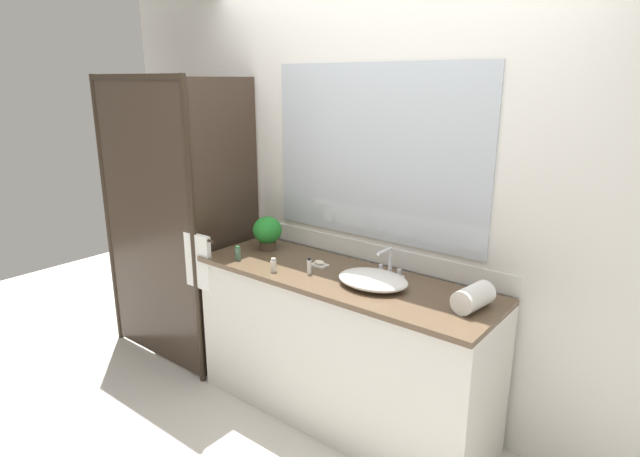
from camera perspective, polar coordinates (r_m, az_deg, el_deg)
The scene contains 12 objects.
ground_plane at distance 3.42m, azimuth 2.08°, elevation -19.35°, with size 8.00×8.00×0.00m, color silver.
wall_back_with_mirror at distance 3.15m, azimuth 6.07°, elevation 3.61°, with size 4.40×0.06×2.60m.
vanity_cabinet at distance 3.19m, azimuth 2.27°, elevation -12.63°, with size 1.80×0.58×0.90m.
shower_enclosure at distance 3.71m, azimuth -15.56°, elevation 0.38°, with size 1.20×0.59×2.00m.
sink_basin at distance 2.85m, azimuth 5.71°, elevation -5.50°, with size 0.40×0.30×0.07m, color white.
faucet at distance 2.97m, azimuth 7.43°, elevation -4.14°, with size 0.17×0.15×0.18m.
potted_plant at distance 3.42m, azimuth -5.68°, elevation -0.33°, with size 0.19×0.19×0.22m.
soap_dish at distance 3.13m, azimuth -0.07°, elevation -3.83°, with size 0.10×0.07×0.04m.
amenity_bottle_body_wash at distance 3.27m, azimuth -8.83°, elevation -2.67°, with size 0.03×0.03×0.09m.
amenity_bottle_lotion at distance 3.00m, azimuth -1.17°, elevation -4.08°, with size 0.02×0.02×0.10m.
amenity_bottle_conditioner at distance 3.05m, azimuth -5.02°, elevation -3.98°, with size 0.03×0.03×0.08m.
rolled_towel_near_edge at distance 2.65m, azimuth 16.15°, elevation -7.15°, with size 0.12×0.12×0.22m, color white.
Camera 1 is at (1.65, -2.25, 1.97)m, focal length 29.75 mm.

